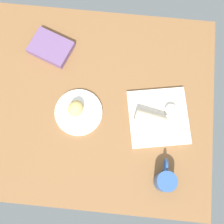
% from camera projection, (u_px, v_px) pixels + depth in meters
% --- Properties ---
extents(dining_table, '(1.10, 0.90, 0.04)m').
position_uv_depth(dining_table, '(88.00, 104.00, 1.36)').
color(dining_table, brown).
rests_on(dining_table, ground).
extents(round_plate, '(0.21, 0.21, 0.01)m').
position_uv_depth(round_plate, '(79.00, 112.00, 1.32)').
color(round_plate, white).
rests_on(round_plate, dining_table).
extents(scone_pastry, '(0.09, 0.09, 0.06)m').
position_uv_depth(scone_pastry, '(76.00, 108.00, 1.29)').
color(scone_pastry, tan).
rests_on(scone_pastry, round_plate).
extents(square_plate, '(0.29, 0.29, 0.02)m').
position_uv_depth(square_plate, '(158.00, 117.00, 1.32)').
color(square_plate, silver).
rests_on(square_plate, dining_table).
extents(sauce_cup, '(0.05, 0.05, 0.03)m').
position_uv_depth(sauce_cup, '(171.00, 110.00, 1.30)').
color(sauce_cup, silver).
rests_on(sauce_cup, square_plate).
extents(breakfast_wrap, '(0.14, 0.09, 0.06)m').
position_uv_depth(breakfast_wrap, '(150.00, 120.00, 1.27)').
color(breakfast_wrap, beige).
rests_on(breakfast_wrap, square_plate).
extents(book_stack, '(0.21, 0.18, 0.04)m').
position_uv_depth(book_stack, '(51.00, 48.00, 1.38)').
color(book_stack, '#6B4C7A').
rests_on(book_stack, dining_table).
extents(coffee_mug, '(0.08, 0.13, 0.10)m').
position_uv_depth(coffee_mug, '(165.00, 180.00, 1.21)').
color(coffee_mug, '#2D518C').
rests_on(coffee_mug, dining_table).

